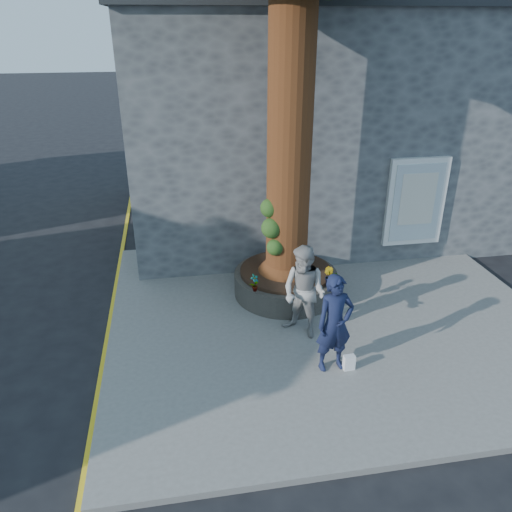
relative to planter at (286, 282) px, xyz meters
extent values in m
plane|color=black|center=(-0.80, -2.00, -0.41)|extent=(120.00, 120.00, 0.00)
cube|color=slate|center=(0.70, -1.00, -0.35)|extent=(9.00, 8.00, 0.12)
cube|color=yellow|center=(-3.85, -1.00, -0.41)|extent=(0.10, 30.00, 0.01)
cube|color=#46494A|center=(1.70, 5.20, 2.59)|extent=(10.00, 8.00, 6.00)
cube|color=black|center=(1.70, 5.20, 5.74)|extent=(10.30, 8.30, 0.30)
cube|color=white|center=(3.50, 1.14, 1.29)|extent=(1.50, 0.12, 2.20)
cube|color=silver|center=(3.50, 1.08, 1.29)|extent=(1.25, 0.04, 1.95)
cube|color=silver|center=(3.50, 1.06, 1.39)|extent=(0.90, 0.02, 1.30)
cylinder|color=black|center=(0.00, 0.00, -0.03)|extent=(2.30, 2.30, 0.52)
cylinder|color=black|center=(0.00, 0.00, 0.27)|extent=(2.04, 2.04, 0.08)
cylinder|color=#492512|center=(0.00, 0.00, 4.06)|extent=(0.90, 0.90, 7.50)
cone|color=#492512|center=(0.00, 0.00, 0.66)|extent=(1.24, 1.24, 0.70)
sphere|color=#1B3C14|center=(-0.38, -0.20, 1.41)|extent=(0.44, 0.44, 0.44)
sphere|color=#1B3C14|center=(-0.32, -0.30, 1.01)|extent=(0.36, 0.36, 0.36)
sphere|color=#1B3C14|center=(-0.40, -0.08, 1.81)|extent=(0.40, 0.40, 0.40)
imported|color=#141A38|center=(0.22, -2.75, 0.62)|extent=(0.71, 0.50, 1.82)
imported|color=#9A9793|center=(-0.03, -1.64, 0.64)|extent=(1.13, 1.14, 1.86)
cube|color=white|center=(0.50, -2.86, -0.15)|extent=(0.21, 0.13, 0.28)
imported|color=gray|center=(-0.85, -0.85, 0.50)|extent=(0.24, 0.22, 0.38)
imported|color=gray|center=(0.71, -0.84, 0.50)|extent=(0.27, 0.28, 0.39)
imported|color=gray|center=(-0.32, 0.06, 0.47)|extent=(0.22, 0.22, 0.32)
imported|color=gray|center=(0.85, -0.85, 0.46)|extent=(0.35, 0.36, 0.30)
camera|label=1|loc=(-2.35, -9.64, 5.32)|focal=35.00mm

